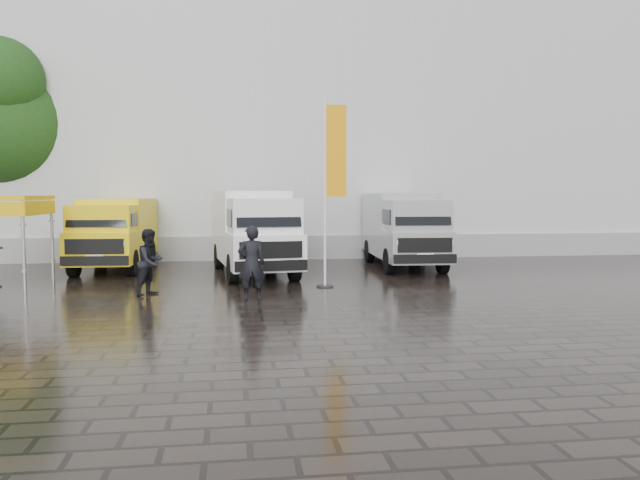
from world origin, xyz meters
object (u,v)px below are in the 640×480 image
(wheelie_bin, at_px, (428,246))
(person_tent, at_px, (150,262))
(flagpole, at_px, (331,180))
(van_yellow, at_px, (115,235))
(van_white, at_px, (253,233))
(van_silver, at_px, (403,230))
(person_front, at_px, (251,263))

(wheelie_bin, xyz_separation_m, person_tent, (-10.40, -8.15, 0.33))
(flagpole, bearing_deg, van_yellow, 144.35)
(van_yellow, relative_size, wheelie_bin, 4.91)
(van_yellow, bearing_deg, van_white, -17.87)
(van_white, distance_m, person_tent, 5.04)
(wheelie_bin, distance_m, person_tent, 13.22)
(van_yellow, distance_m, person_tent, 6.23)
(van_yellow, xyz_separation_m, van_white, (4.89, -1.81, 0.14))
(van_white, bearing_deg, van_silver, 6.35)
(van_silver, bearing_deg, person_front, -128.38)
(van_yellow, xyz_separation_m, van_silver, (10.52, -0.47, 0.10))
(van_silver, relative_size, flagpole, 1.15)
(person_front, bearing_deg, flagpole, -142.82)
(wheelie_bin, xyz_separation_m, person_front, (-7.72, -9.45, 0.40))
(flagpole, height_order, wheelie_bin, flagpole)
(van_white, height_order, van_silver, van_white)
(person_tent, bearing_deg, flagpole, -47.27)
(flagpole, bearing_deg, van_silver, 53.04)
(van_yellow, bearing_deg, person_front, -54.63)
(van_white, height_order, wheelie_bin, van_white)
(van_yellow, height_order, van_white, van_white)
(van_yellow, height_order, person_tent, van_yellow)
(van_white, height_order, person_front, van_white)
(van_yellow, distance_m, person_front, 8.58)
(flagpole, xyz_separation_m, person_front, (-2.40, -2.13, -2.16))
(wheelie_bin, height_order, person_front, person_front)
(van_white, xyz_separation_m, van_silver, (5.63, 1.34, -0.04))
(flagpole, height_order, person_front, flagpole)
(van_yellow, bearing_deg, wheelie_bin, 12.76)
(flagpole, bearing_deg, person_tent, -170.72)
(van_silver, height_order, person_tent, van_silver)
(person_front, bearing_deg, van_white, -96.86)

